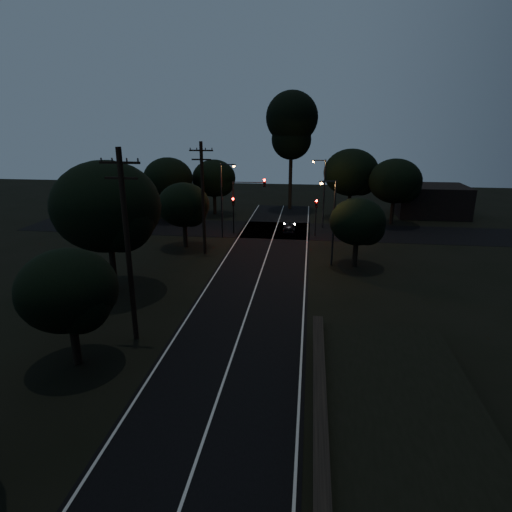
# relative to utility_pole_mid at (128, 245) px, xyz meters

# --- Properties ---
(road_surface) EXTENTS (60.00, 70.00, 0.03)m
(road_surface) POSITION_rel_utility_pole_mid_xyz_m (6.00, 16.12, -5.73)
(road_surface) COLOR black
(road_surface) RESTS_ON ground
(utility_pole_mid) EXTENTS (2.20, 0.30, 11.00)m
(utility_pole_mid) POSITION_rel_utility_pole_mid_xyz_m (0.00, 0.00, 0.00)
(utility_pole_mid) COLOR black
(utility_pole_mid) RESTS_ON ground
(utility_pole_far) EXTENTS (2.20, 0.30, 10.50)m
(utility_pole_far) POSITION_rel_utility_pole_mid_xyz_m (0.00, 17.00, -0.25)
(utility_pole_far) COLOR black
(utility_pole_far) RESTS_ON ground
(tree_left_b) EXTENTS (4.94, 4.94, 6.29)m
(tree_left_b) POSITION_rel_utility_pole_mid_xyz_m (-1.83, -3.10, -1.67)
(tree_left_b) COLOR black
(tree_left_b) RESTS_ON ground
(tree_left_c) EXTENTS (7.67, 7.67, 9.69)m
(tree_left_c) POSITION_rel_utility_pole_mid_xyz_m (-4.23, 6.84, 0.53)
(tree_left_c) COLOR black
(tree_left_c) RESTS_ON ground
(tree_left_d) EXTENTS (5.12, 5.12, 6.50)m
(tree_left_d) POSITION_rel_utility_pole_mid_xyz_m (-2.32, 18.90, -1.53)
(tree_left_d) COLOR black
(tree_left_d) RESTS_ON ground
(tree_far_nw) EXTENTS (5.79, 5.79, 7.34)m
(tree_far_nw) POSITION_rel_utility_pole_mid_xyz_m (-2.80, 34.88, -0.99)
(tree_far_nw) COLOR black
(tree_far_nw) RESTS_ON ground
(tree_far_w) EXTENTS (6.18, 6.18, 7.88)m
(tree_far_w) POSITION_rel_utility_pole_mid_xyz_m (-7.78, 30.87, -0.62)
(tree_far_w) COLOR black
(tree_far_w) RESTS_ON ground
(tree_far_ne) EXTENTS (7.02, 7.02, 8.88)m
(tree_far_ne) POSITION_rel_utility_pole_mid_xyz_m (15.25, 34.86, 0.01)
(tree_far_ne) COLOR black
(tree_far_ne) RESTS_ON ground
(tree_far_e) EXTENTS (6.27, 6.27, 7.96)m
(tree_far_e) POSITION_rel_utility_pole_mid_xyz_m (20.22, 31.87, -0.58)
(tree_far_e) COLOR black
(tree_far_e) RESTS_ON ground
(tree_right_a) EXTENTS (4.76, 4.76, 6.05)m
(tree_right_a) POSITION_rel_utility_pole_mid_xyz_m (14.17, 14.90, -1.82)
(tree_right_a) COLOR black
(tree_right_a) RESTS_ON ground
(tall_pine) EXTENTS (7.14, 7.14, 16.22)m
(tall_pine) POSITION_rel_utility_pole_mid_xyz_m (7.00, 40.00, 5.96)
(tall_pine) COLOR black
(tall_pine) RESTS_ON ground
(building_left) EXTENTS (10.00, 8.00, 4.40)m
(building_left) POSITION_rel_utility_pole_mid_xyz_m (-14.00, 37.00, -3.54)
(building_left) COLOR black
(building_left) RESTS_ON ground
(building_right) EXTENTS (9.00, 7.00, 4.00)m
(building_right) POSITION_rel_utility_pole_mid_xyz_m (26.00, 38.00, -3.74)
(building_right) COLOR black
(building_right) RESTS_ON ground
(signal_left) EXTENTS (0.28, 0.35, 4.10)m
(signal_left) POSITION_rel_utility_pole_mid_xyz_m (1.40, 24.99, -2.90)
(signal_left) COLOR black
(signal_left) RESTS_ON ground
(signal_right) EXTENTS (0.28, 0.35, 4.10)m
(signal_right) POSITION_rel_utility_pole_mid_xyz_m (10.60, 24.99, -2.90)
(signal_right) COLOR black
(signal_right) RESTS_ON ground
(signal_mast) EXTENTS (3.70, 0.35, 6.25)m
(signal_mast) POSITION_rel_utility_pole_mid_xyz_m (3.09, 24.99, -1.40)
(signal_mast) COLOR black
(signal_mast) RESTS_ON ground
(streetlight_a) EXTENTS (1.66, 0.26, 8.00)m
(streetlight_a) POSITION_rel_utility_pole_mid_xyz_m (0.69, 23.00, -1.10)
(streetlight_a) COLOR black
(streetlight_a) RESTS_ON ground
(streetlight_b) EXTENTS (1.66, 0.26, 8.00)m
(streetlight_b) POSITION_rel_utility_pole_mid_xyz_m (11.31, 29.00, -1.10)
(streetlight_b) COLOR black
(streetlight_b) RESTS_ON ground
(streetlight_c) EXTENTS (1.46, 0.26, 7.50)m
(streetlight_c) POSITION_rel_utility_pole_mid_xyz_m (11.83, 15.00, -1.39)
(streetlight_c) COLOR black
(streetlight_c) RESTS_ON ground
(car) EXTENTS (1.40, 3.41, 1.16)m
(car) POSITION_rel_utility_pole_mid_xyz_m (7.63, 26.19, -5.16)
(car) COLOR black
(car) RESTS_ON ground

